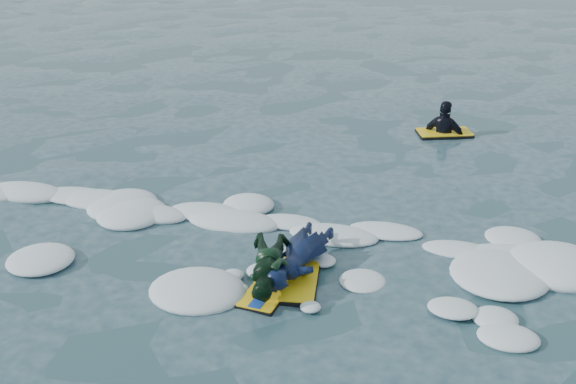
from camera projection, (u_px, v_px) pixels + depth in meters
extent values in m
plane|color=#1A3640|center=(231.00, 282.00, 8.68)|extent=(120.00, 120.00, 0.00)
cube|color=black|center=(294.00, 281.00, 8.63)|extent=(0.72, 1.13, 0.05)
cube|color=yellow|center=(294.00, 278.00, 8.61)|extent=(0.70, 1.10, 0.02)
imported|color=#0A184C|center=(299.00, 257.00, 8.77)|extent=(0.78, 1.65, 0.38)
cube|color=black|center=(267.00, 293.00, 8.38)|extent=(0.54, 0.87, 0.04)
cube|color=yellow|center=(267.00, 291.00, 8.37)|extent=(0.52, 0.85, 0.01)
cube|color=#1744B1|center=(267.00, 291.00, 8.36)|extent=(0.23, 0.79, 0.00)
imported|color=black|center=(271.00, 268.00, 8.46)|extent=(0.78, 1.31, 0.47)
cube|color=black|center=(444.00, 133.00, 13.56)|extent=(1.14, 0.87, 0.05)
cube|color=yellow|center=(444.00, 132.00, 13.55)|extent=(1.11, 0.84, 0.02)
imported|color=black|center=(444.00, 140.00, 13.61)|extent=(0.95, 0.57, 1.51)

